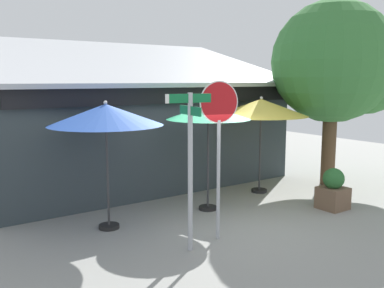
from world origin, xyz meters
TOP-DOWN VIEW (x-y plane):
  - ground_plane at (0.00, 0.00)m, footprint 28.00×28.00m
  - cafe_building at (0.08, 4.77)m, footprint 9.45×5.52m
  - street_sign_post at (-1.57, -1.02)m, footprint 0.88×0.82m
  - stop_sign at (-0.78, -0.86)m, footprint 0.81×0.18m
  - patio_umbrella_royal_blue_left at (-2.32, 0.95)m, footprint 2.39×2.39m
  - patio_umbrella_forest_green_center at (0.22, 0.81)m, footprint 2.03×2.03m
  - patio_umbrella_mustard_right at (2.42, 1.29)m, footprint 2.59×2.59m
  - shade_tree at (4.98, 0.66)m, footprint 3.97×3.57m
  - sidewalk_planter at (2.79, -0.91)m, footprint 0.63×0.63m

SIDE VIEW (x-z plane):
  - ground_plane at x=0.00m, z-range -0.10..0.00m
  - sidewalk_planter at x=2.79m, z-range -0.04..0.98m
  - cafe_building at x=0.08m, z-range -0.59..3.91m
  - street_sign_post at x=-1.57m, z-range 0.33..3.26m
  - stop_sign at x=-0.78m, z-range 0.64..3.79m
  - patio_umbrella_forest_green_center at x=0.22m, z-range 1.05..3.67m
  - patio_umbrella_mustard_right at x=2.42m, z-range 1.04..3.75m
  - patio_umbrella_royal_blue_left at x=-2.32m, z-range 1.06..3.80m
  - shade_tree at x=4.98m, z-range 0.85..6.33m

